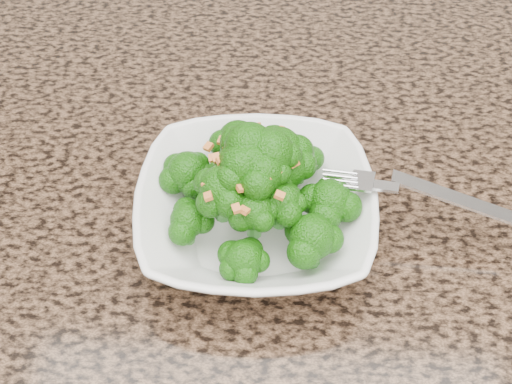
# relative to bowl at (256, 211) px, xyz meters

# --- Properties ---
(granite_counter) EXTENTS (1.64, 1.04, 0.03)m
(granite_counter) POSITION_rel_bowl_xyz_m (-0.00, -0.04, -0.04)
(granite_counter) COLOR brown
(granite_counter) RESTS_ON cabinet
(bowl) EXTENTS (0.22, 0.22, 0.05)m
(bowl) POSITION_rel_bowl_xyz_m (0.00, 0.00, 0.00)
(bowl) COLOR white
(bowl) RESTS_ON granite_counter
(broccoli_pile) EXTENTS (0.18, 0.18, 0.07)m
(broccoli_pile) POSITION_rel_bowl_xyz_m (0.00, 0.00, 0.06)
(broccoli_pile) COLOR #1B660B
(broccoli_pile) RESTS_ON bowl
(garlic_topping) EXTENTS (0.11, 0.11, 0.01)m
(garlic_topping) POSITION_rel_bowl_xyz_m (0.00, 0.00, 0.10)
(garlic_topping) COLOR orange
(garlic_topping) RESTS_ON broccoli_pile
(fork) EXTENTS (0.19, 0.07, 0.01)m
(fork) POSITION_rel_bowl_xyz_m (0.11, 0.01, 0.03)
(fork) COLOR silver
(fork) RESTS_ON bowl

